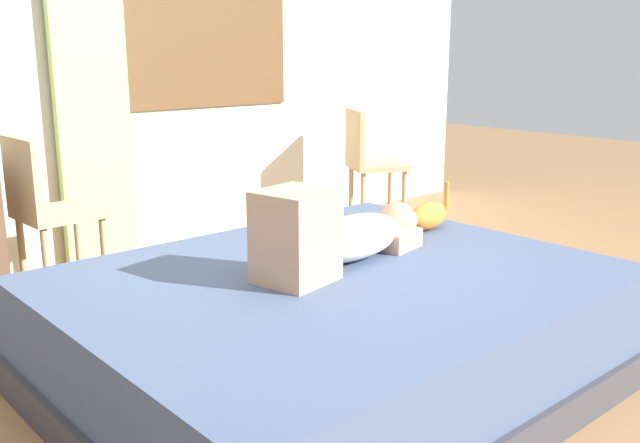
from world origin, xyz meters
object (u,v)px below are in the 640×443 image
Objects in this scene: person_lying at (341,235)px; chair_by_desk at (45,206)px; cat at (426,216)px; chair_spare at (368,159)px; bed at (335,328)px.

chair_by_desk is at bearing 111.36° from person_lying.
chair_spare reaches higher than cat.
bed is 0.37m from person_lying.
bed is 0.84m from cat.
person_lying is at bearing -170.38° from cat.
cat is at bearing -126.51° from chair_spare.
bed is 2.40× the size of chair_by_desk.
bed is 2.46m from chair_spare.
chair_spare is at bearing 0.23° from chair_by_desk.
person_lying is 2.30m from chair_spare.
bed is 1.71m from chair_by_desk.
chair_by_desk reaches higher than bed.
person_lying is at bearing -138.01° from chair_spare.
cat is 1.89m from chair_by_desk.
person_lying is (0.11, 0.09, 0.34)m from bed.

